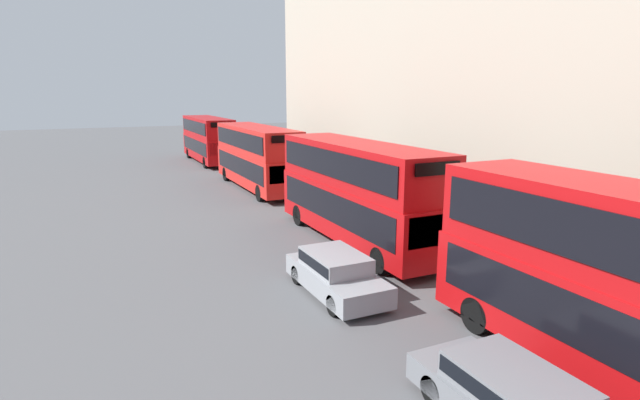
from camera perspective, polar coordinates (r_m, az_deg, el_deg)
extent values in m
cylinder|color=black|center=(14.61, 17.51, -12.41)|extent=(0.30, 1.00, 1.00)
cylinder|color=black|center=(16.14, 23.50, -10.48)|extent=(0.30, 1.00, 1.00)
cube|color=#B20C0F|center=(21.60, 4.23, -1.15)|extent=(2.55, 10.66, 2.20)
cube|color=#B20C0F|center=(21.22, 4.32, 4.12)|extent=(2.50, 10.44, 1.80)
cube|color=black|center=(21.54, 4.24, -0.47)|extent=(2.59, 9.80, 1.23)
cube|color=black|center=(21.21, 4.32, 4.36)|extent=(2.59, 9.80, 1.08)
cube|color=black|center=(17.23, 12.98, -3.42)|extent=(2.17, 0.06, 1.10)
cube|color=black|center=(16.80, 13.32, 3.51)|extent=(1.78, 0.06, 0.43)
cylinder|color=black|center=(18.24, 6.90, -6.88)|extent=(0.30, 1.00, 1.00)
cylinder|color=black|center=(19.48, 12.54, -5.83)|extent=(0.30, 1.00, 1.00)
cylinder|color=black|center=(24.59, -2.38, -1.73)|extent=(0.30, 1.00, 1.00)
cylinder|color=black|center=(25.53, 2.27, -1.21)|extent=(0.30, 1.00, 1.00)
cube|color=red|center=(33.90, -7.20, 3.62)|extent=(2.55, 10.98, 2.08)
cube|color=red|center=(33.67, -7.29, 6.84)|extent=(2.50, 10.76, 1.75)
cube|color=black|center=(33.86, -7.21, 4.04)|extent=(2.59, 10.11, 1.16)
cube|color=black|center=(33.66, -7.29, 6.98)|extent=(2.59, 10.11, 1.05)
cube|color=black|center=(28.76, -3.79, 2.97)|extent=(2.17, 0.06, 1.04)
cube|color=black|center=(28.50, -3.85, 6.98)|extent=(1.78, 0.06, 0.42)
cylinder|color=black|center=(30.07, -6.85, 0.79)|extent=(0.30, 1.00, 1.00)
cylinder|color=black|center=(30.84, -2.89, 1.15)|extent=(0.30, 1.00, 1.00)
cylinder|color=black|center=(37.42, -10.68, 2.94)|extent=(0.30, 1.00, 1.00)
cylinder|color=black|center=(38.04, -7.40, 3.20)|extent=(0.30, 1.00, 1.00)
cube|color=#B20C0F|center=(47.55, -12.64, 5.89)|extent=(2.55, 10.54, 2.04)
cube|color=#B20C0F|center=(47.39, -12.74, 8.14)|extent=(2.50, 10.33, 1.72)
cube|color=black|center=(47.52, -12.65, 6.18)|extent=(2.59, 9.69, 1.14)
cube|color=black|center=(47.38, -12.75, 8.25)|extent=(2.59, 9.69, 1.03)
cube|color=black|center=(42.44, -11.06, 5.76)|extent=(2.17, 0.06, 1.02)
cube|color=black|center=(42.27, -11.17, 8.44)|extent=(1.78, 0.06, 0.41)
cylinder|color=black|center=(43.86, -12.94, 4.20)|extent=(0.30, 1.00, 1.00)
cylinder|color=black|center=(44.39, -10.10, 4.42)|extent=(0.30, 1.00, 1.00)
cylinder|color=black|center=(50.99, -14.76, 5.21)|extent=(0.30, 1.00, 1.00)
cylinder|color=black|center=(51.45, -12.29, 5.40)|extent=(0.30, 1.00, 1.00)
cube|color=slate|center=(10.76, 21.49, -18.96)|extent=(1.63, 2.58, 0.52)
cube|color=black|center=(10.75, 21.50, -18.84)|extent=(1.67, 2.45, 0.33)
cylinder|color=black|center=(11.49, 12.85, -20.39)|extent=(0.22, 0.64, 0.64)
cylinder|color=black|center=(12.45, 19.10, -18.03)|extent=(0.22, 0.64, 0.64)
cube|color=gray|center=(16.37, 1.91, -9.04)|extent=(1.81, 4.33, 0.66)
cube|color=gray|center=(16.25, 1.75, -6.94)|extent=(1.59, 2.38, 0.54)
cube|color=black|center=(16.24, 1.75, -6.85)|extent=(1.63, 2.26, 0.34)
cylinder|color=black|center=(14.97, 1.62, -11.94)|extent=(0.22, 0.64, 0.64)
cylinder|color=black|center=(15.70, 6.89, -10.84)|extent=(0.22, 0.64, 0.64)
cylinder|color=black|center=(17.30, -2.59, -8.52)|extent=(0.22, 0.64, 0.64)
cylinder|color=black|center=(17.93, 2.14, -7.75)|extent=(0.22, 0.64, 0.64)
cylinder|color=maroon|center=(37.86, -4.57, 3.50)|extent=(0.36, 0.36, 1.36)
sphere|color=tan|center=(37.75, -4.59, 4.68)|extent=(0.22, 0.22, 0.22)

